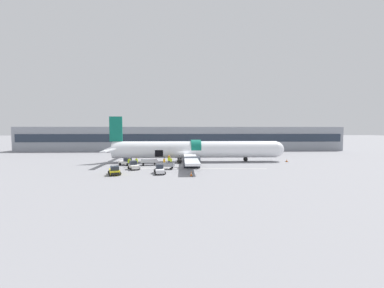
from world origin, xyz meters
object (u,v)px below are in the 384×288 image
Objects in this scene: ground_crew_driver at (169,160)px; ground_crew_helper at (164,162)px; ground_crew_supervisor at (171,161)px; ground_crew_marshal at (137,162)px; baggage_tug_mid at (126,162)px; ground_crew_loader_b at (129,162)px; baggage_cart_loading at (150,162)px; suitcase_on_tarmac_spare at (160,165)px; baggage_tug_rear at (134,166)px; baggage_tug_spare at (160,170)px; ground_crew_loader_a at (169,159)px; baggage_tug_lead at (115,171)px; baggage_cart_queued at (166,166)px; airplane at (194,150)px.

ground_crew_driver reaches higher than ground_crew_helper.
ground_crew_driver is at bearing 112.79° from ground_crew_supervisor.
baggage_tug_mid is at bearing 143.17° from ground_crew_marshal.
ground_crew_loader_b is 7.86m from ground_crew_driver.
baggage_cart_loading is 2.72m from suitcase_on_tarmac_spare.
ground_crew_driver reaches higher than baggage_tug_rear.
baggage_tug_spare is 7.50m from suitcase_on_tarmac_spare.
baggage_tug_mid is 9.00m from ground_crew_supervisor.
baggage_tug_spare is 9.46m from baggage_cart_loading.
ground_crew_loader_a reaches higher than ground_crew_loader_b.
suitcase_on_tarmac_spare is at bearing 51.86° from baggage_tug_lead.
baggage_tug_rear is at bearing -147.92° from ground_crew_supervisor.
baggage_tug_mid is at bearing 149.19° from baggage_cart_queued.
baggage_tug_spare is at bearing -114.61° from airplane.
baggage_tug_spare is (7.45, -9.12, -0.01)m from baggage_tug_mid.
ground_crew_loader_b is (0.71, 7.32, 0.31)m from baggage_tug_lead.
baggage_tug_spare is 2.13× the size of ground_crew_supervisor.
baggage_tug_lead is at bearing -128.19° from ground_crew_driver.
ground_crew_supervisor reaches higher than baggage_tug_lead.
ground_crew_helper is 1.05m from suitcase_on_tarmac_spare.
baggage_tug_mid is 4.15× the size of suitcase_on_tarmac_spare.
ground_crew_driver reaches higher than baggage_cart_queued.
baggage_tug_rear is 2.71m from ground_crew_loader_b.
baggage_tug_mid is at bearing 129.27° from baggage_tug_spare.
baggage_cart_loading is 2.93m from ground_crew_marshal.
baggage_cart_queued is at bearing 0.80° from baggage_tug_rear.
suitcase_on_tarmac_spare is at bearing -137.69° from airplane.
baggage_cart_queued is at bearing -93.60° from ground_crew_driver.
baggage_cart_queued is 6.56m from ground_crew_marshal.
ground_crew_loader_a is at bearing 100.28° from ground_crew_supervisor.
ground_crew_driver reaches higher than suitcase_on_tarmac_spare.
baggage_tug_lead is 5.35m from baggage_tug_rear.
airplane is 23.34× the size of ground_crew_driver.
suitcase_on_tarmac_spare is at bearing -110.61° from ground_crew_loader_a.
baggage_cart_queued is 2.28× the size of ground_crew_loader_a.
ground_crew_driver is (3.74, 0.37, 0.32)m from baggage_cart_loading.
baggage_tug_mid is at bearing -161.70° from airplane.
suitcase_on_tarmac_spare is (4.47, 3.29, -0.32)m from baggage_tug_rear.
ground_crew_helper is (6.54, 0.47, -0.06)m from ground_crew_loader_b.
baggage_tug_lead is 2.00× the size of ground_crew_marshal.
ground_crew_loader_b is at bearing -167.62° from ground_crew_supervisor.
airplane is 11.71× the size of baggage_tug_spare.
ground_crew_driver is (6.02, 5.24, 0.26)m from baggage_tug_rear.
baggage_cart_loading is at bearing 106.78° from baggage_tug_spare.
suitcase_on_tarmac_spare is (6.48, 8.25, -0.31)m from baggage_tug_lead.
baggage_tug_mid is 1.66× the size of ground_crew_loader_a.
ground_crew_helper reaches higher than ground_crew_supervisor.
ground_crew_supervisor is (7.81, 1.71, -0.09)m from ground_crew_loader_b.
ground_crew_marshal is (-6.60, -0.91, 0.06)m from ground_crew_supervisor.
ground_crew_loader_b is 6.55m from ground_crew_helper.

